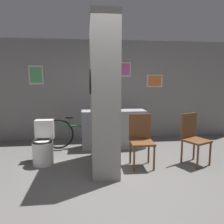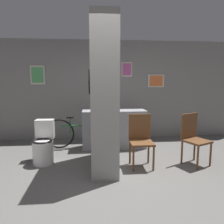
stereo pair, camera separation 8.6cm
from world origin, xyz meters
The scene contains 9 objects.
ground_plane centered at (0.00, 0.00, 0.00)m, with size 14.00×14.00×0.00m, color #5B5956.
wall_back centered at (0.00, 2.63, 1.30)m, with size 8.00×0.09×2.60m.
pillar_center centered at (-0.04, 0.64, 1.30)m, with size 0.47×1.28×2.60m.
counter_shelf centered at (0.28, 1.74, 0.44)m, with size 1.47×0.44×0.88m.
toilet centered at (-1.17, 0.93, 0.34)m, with size 0.39×0.55×0.81m.
chair_near_pillar centered at (0.65, 0.61, 0.52)m, with size 0.41×0.41×0.95m.
chair_by_doorway centered at (1.66, 0.61, 0.52)m, with size 0.55×0.55×0.95m.
bicycle centered at (-0.48, 1.79, 0.36)m, with size 1.72×0.42×0.75m.
bottle_tall centered at (0.25, 1.78, 1.00)m, with size 0.07×0.07×0.33m.
Camera 2 is at (-0.24, -3.21, 1.59)m, focal length 35.00 mm.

